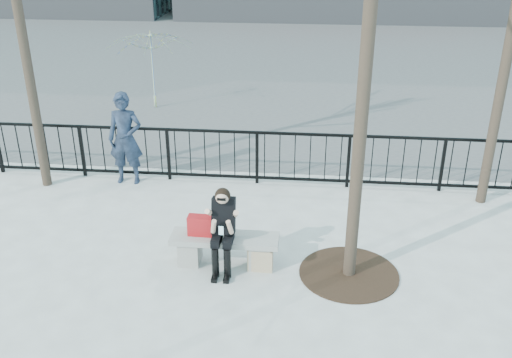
# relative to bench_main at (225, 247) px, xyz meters

# --- Properties ---
(ground) EXTENTS (120.00, 120.00, 0.00)m
(ground) POSITION_rel_bench_main_xyz_m (0.00, 0.00, -0.30)
(ground) COLOR #999893
(ground) RESTS_ON ground
(street_surface) EXTENTS (60.00, 23.00, 0.01)m
(street_surface) POSITION_rel_bench_main_xyz_m (0.00, 15.00, -0.30)
(street_surface) COLOR #474747
(street_surface) RESTS_ON ground
(railing) EXTENTS (14.00, 0.06, 1.10)m
(railing) POSITION_rel_bench_main_xyz_m (0.00, 3.00, 0.25)
(railing) COLOR black
(railing) RESTS_ON ground
(tree_grate) EXTENTS (1.50, 1.50, 0.02)m
(tree_grate) POSITION_rel_bench_main_xyz_m (1.90, -0.10, -0.29)
(tree_grate) COLOR black
(tree_grate) RESTS_ON ground
(bench_main) EXTENTS (1.65, 0.46, 0.49)m
(bench_main) POSITION_rel_bench_main_xyz_m (0.00, 0.00, 0.00)
(bench_main) COLOR gray
(bench_main) RESTS_ON ground
(seated_woman) EXTENTS (0.50, 0.64, 1.34)m
(seated_woman) POSITION_rel_bench_main_xyz_m (0.00, -0.16, 0.37)
(seated_woman) COLOR black
(seated_woman) RESTS_ON ground
(handbag) EXTENTS (0.38, 0.19, 0.31)m
(handbag) POSITION_rel_bench_main_xyz_m (-0.37, 0.02, 0.34)
(handbag) COLOR #A91418
(handbag) RESTS_ON bench_main
(shopping_bag) EXTENTS (0.38, 0.15, 0.36)m
(shopping_bag) POSITION_rel_bench_main_xyz_m (0.56, -0.12, -0.12)
(shopping_bag) COLOR beige
(shopping_bag) RESTS_ON ground
(standing_man) EXTENTS (0.70, 0.47, 1.86)m
(standing_man) POSITION_rel_bench_main_xyz_m (-2.39, 2.80, 0.63)
(standing_man) COLOR black
(standing_man) RESTS_ON ground
(vendor_umbrella) EXTENTS (3.07, 3.09, 2.15)m
(vendor_umbrella) POSITION_rel_bench_main_xyz_m (-3.17, 7.65, 0.77)
(vendor_umbrella) COLOR yellow
(vendor_umbrella) RESTS_ON ground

